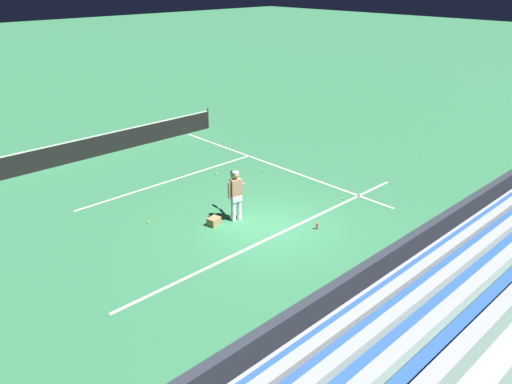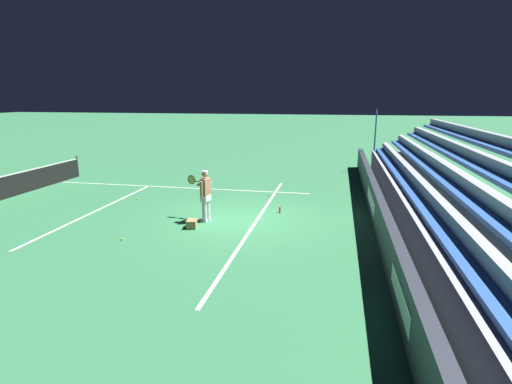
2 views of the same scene
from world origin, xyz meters
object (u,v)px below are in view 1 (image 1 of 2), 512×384
object	(u,v)px
tennis_ball_stray_back	(148,222)
tennis_ball_on_baseline	(216,174)
tennis_player	(236,195)
tennis_ball_midcourt	(343,199)
tennis_net	(113,142)
tennis_ball_near_player	(264,170)
ball_box_cardboard	(214,221)
water_bottle	(317,226)

from	to	relation	value
tennis_ball_stray_back	tennis_ball_on_baseline	bearing A→B (deg)	22.48
tennis_player	tennis_ball_midcourt	world-z (taller)	tennis_player
tennis_net	tennis_ball_near_player	bearing A→B (deg)	-62.86
ball_box_cardboard	tennis_ball_midcourt	bearing A→B (deg)	-20.13
tennis_ball_midcourt	tennis_net	world-z (taller)	tennis_net
tennis_player	tennis_ball_stray_back	xyz separation A→B (m)	(-2.27, 1.80, -0.86)
tennis_ball_near_player	tennis_ball_midcourt	distance (m)	4.02
tennis_ball_near_player	tennis_ball_midcourt	bearing A→B (deg)	-88.30
tennis_ball_on_baseline	water_bottle	distance (m)	5.95
tennis_ball_near_player	tennis_net	distance (m)	7.25
water_bottle	tennis_player	bearing A→B (deg)	121.67
ball_box_cardboard	tennis_ball_near_player	xyz separation A→B (m)	(4.53, 2.31, -0.10)
tennis_player	water_bottle	world-z (taller)	tennis_player
tennis_ball_stray_back	water_bottle	distance (m)	5.53
tennis_player	water_bottle	size ratio (longest dim) A/B	7.80
tennis_player	tennis_ball_stray_back	size ratio (longest dim) A/B	25.98
tennis_ball_near_player	tennis_ball_midcourt	size ratio (longest dim) A/B	1.00
tennis_ball_near_player	tennis_ball_stray_back	world-z (taller)	same
tennis_ball_on_baseline	tennis_ball_stray_back	world-z (taller)	same
tennis_ball_near_player	tennis_net	xyz separation A→B (m)	(-3.30, 6.44, 0.46)
tennis_player	tennis_ball_on_baseline	xyz separation A→B (m)	(2.08, 3.60, -0.86)
tennis_ball_near_player	tennis_ball_on_baseline	bearing A→B (deg)	146.87
ball_box_cardboard	tennis_ball_near_player	size ratio (longest dim) A/B	6.06
ball_box_cardboard	tennis_ball_on_baseline	bearing A→B (deg)	49.78
tennis_net	ball_box_cardboard	bearing A→B (deg)	-97.99
ball_box_cardboard	tennis_net	bearing A→B (deg)	82.01
tennis_player	tennis_ball_midcourt	bearing A→B (deg)	-21.19
ball_box_cardboard	tennis_ball_stray_back	distance (m)	2.18
tennis_player	water_bottle	distance (m)	2.82
tennis_ball_stray_back	water_bottle	world-z (taller)	water_bottle
tennis_net	water_bottle	bearing A→B (deg)	-85.01
tennis_ball_stray_back	tennis_net	bearing A→B (deg)	69.25
tennis_player	tennis_ball_on_baseline	size ratio (longest dim) A/B	25.98
ball_box_cardboard	water_bottle	bearing A→B (deg)	-48.67
tennis_player	ball_box_cardboard	xyz separation A→B (m)	(-0.79, 0.21, -0.76)
water_bottle	tennis_ball_near_player	bearing A→B (deg)	64.39
ball_box_cardboard	tennis_ball_on_baseline	world-z (taller)	ball_box_cardboard
tennis_ball_on_baseline	tennis_net	xyz separation A→B (m)	(-1.64, 5.36, 0.46)
tennis_player	ball_box_cardboard	bearing A→B (deg)	165.25
tennis_ball_stray_back	tennis_net	xyz separation A→B (m)	(2.71, 7.16, 0.46)
tennis_ball_midcourt	water_bottle	world-z (taller)	water_bottle
ball_box_cardboard	tennis_net	xyz separation A→B (m)	(1.23, 8.75, 0.36)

